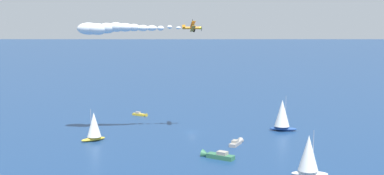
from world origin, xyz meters
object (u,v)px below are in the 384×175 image
(sailboat_far_port, at_px, (282,115))
(biplane_lead, at_px, (193,28))
(wingwalker_lead, at_px, (193,21))
(motorboat_inshore, at_px, (141,114))
(motorboat_far_stbd, at_px, (237,143))
(motorboat_offshore, at_px, (216,155))
(sailboat_trailing, at_px, (94,126))
(sailboat_near_centre, at_px, (309,155))

(sailboat_far_port, height_order, biplane_lead, biplane_lead)
(wingwalker_lead, bearing_deg, motorboat_inshore, -161.59)
(motorboat_far_stbd, relative_size, motorboat_inshore, 1.18)
(motorboat_offshore, relative_size, sailboat_trailing, 0.88)
(motorboat_far_stbd, bearing_deg, sailboat_near_centre, 7.42)
(motorboat_far_stbd, height_order, wingwalker_lead, wingwalker_lead)
(sailboat_far_port, bearing_deg, sailboat_trailing, -94.90)
(sailboat_near_centre, distance_m, motorboat_offshore, 28.75)
(wingwalker_lead, bearing_deg, sailboat_trailing, -85.44)
(sailboat_near_centre, relative_size, wingwalker_lead, 6.84)
(motorboat_far_stbd, bearing_deg, wingwalker_lead, -160.70)
(motorboat_far_stbd, distance_m, sailboat_trailing, 47.45)
(motorboat_far_stbd, relative_size, motorboat_offshore, 0.78)
(motorboat_inshore, bearing_deg, sailboat_near_centre, 14.52)
(wingwalker_lead, bearing_deg, sailboat_far_port, 74.76)
(sailboat_far_port, bearing_deg, biplane_lead, -104.06)
(motorboat_inshore, xyz_separation_m, motorboat_offshore, (69.73, 7.47, 0.26))
(biplane_lead, bearing_deg, wingwalker_lead, 167.40)
(biplane_lead, bearing_deg, motorboat_far_stbd, 20.18)
(motorboat_far_stbd, bearing_deg, biplane_lead, -159.82)
(motorboat_far_stbd, height_order, motorboat_offshore, motorboat_offshore)
(sailboat_far_port, relative_size, motorboat_far_stbd, 1.72)
(motorboat_inshore, distance_m, biplane_lead, 52.29)
(sailboat_trailing, bearing_deg, sailboat_far_port, 85.10)
(wingwalker_lead, bearing_deg, biplane_lead, -12.60)
(sailboat_near_centre, xyz_separation_m, biplane_lead, (-57.27, -12.57, 31.65))
(sailboat_far_port, distance_m, motorboat_inshore, 61.23)
(sailboat_far_port, xyz_separation_m, wingwalker_lead, (-8.53, -31.31, 33.46))
(sailboat_near_centre, relative_size, sailboat_trailing, 1.12)
(motorboat_offshore, bearing_deg, wingwalker_lead, 173.26)
(sailboat_far_port, relative_size, motorboat_inshore, 2.03)
(sailboat_far_port, xyz_separation_m, sailboat_trailing, (-5.71, -66.65, -0.88))
(motorboat_inshore, relative_size, motorboat_offshore, 0.66)
(motorboat_offshore, bearing_deg, motorboat_inshore, -173.88)
(sailboat_far_port, xyz_separation_m, biplane_lead, (-7.88, -31.45, 31.38))
(motorboat_inshore, distance_m, wingwalker_lead, 53.38)
(sailboat_near_centre, bearing_deg, wingwalker_lead, -167.89)
(sailboat_far_port, xyz_separation_m, motorboat_offshore, (26.36, -35.43, -5.02))
(motorboat_offshore, bearing_deg, motorboat_far_stbd, 136.95)
(biplane_lead, distance_m, wingwalker_lead, 2.19)
(motorboat_inshore, xyz_separation_m, sailboat_trailing, (37.66, -23.75, 4.40))
(motorboat_offshore, bearing_deg, sailboat_trailing, -135.77)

